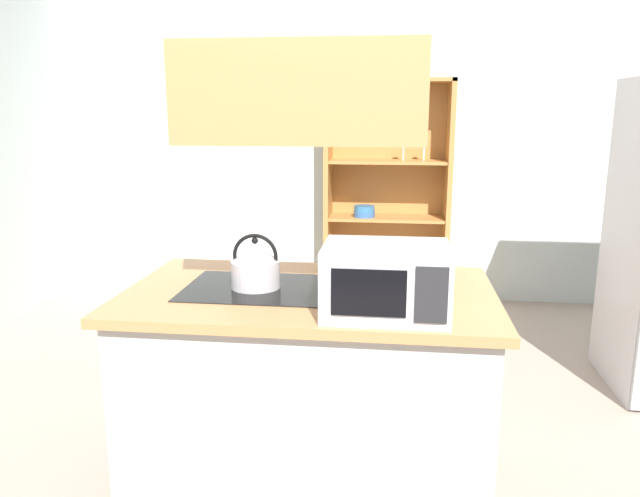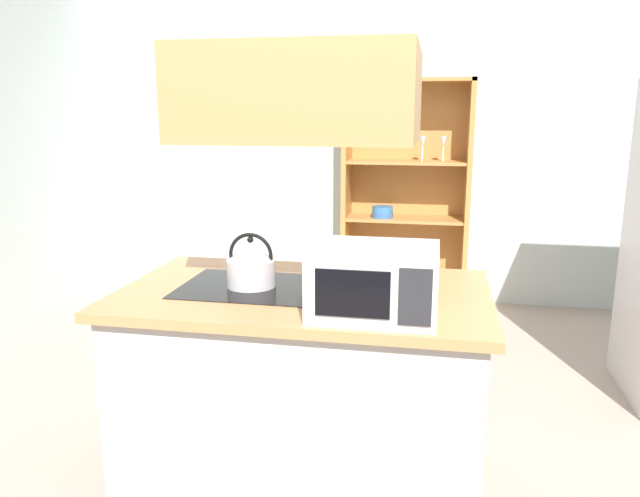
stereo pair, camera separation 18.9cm
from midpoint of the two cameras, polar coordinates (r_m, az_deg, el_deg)
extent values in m
plane|color=gray|center=(2.84, 2.14, -22.30)|extent=(7.80, 7.80, 0.00)
cube|color=silver|center=(5.33, 5.13, 9.68)|extent=(6.00, 0.12, 2.70)
cube|color=#B2B0A8|center=(2.73, -2.98, -13.43)|extent=(1.47, 0.86, 0.86)
cube|color=#B57D4A|center=(2.56, -3.10, -4.36)|extent=(1.55, 0.94, 0.04)
cube|color=black|center=(2.60, -8.15, -3.68)|extent=(0.60, 0.48, 0.00)
cube|color=#B5824B|center=(2.45, -3.33, 14.24)|extent=(0.90, 0.70, 0.36)
cube|color=#B47B3E|center=(5.15, -0.28, 5.11)|extent=(0.04, 0.40, 1.89)
cube|color=#B47B3E|center=(5.12, 10.90, 4.83)|extent=(0.04, 0.40, 1.89)
cube|color=#B47B3E|center=(5.07, 5.52, 15.49)|extent=(1.04, 0.40, 0.03)
cube|color=#B47B3E|center=(5.31, 5.10, -4.75)|extent=(1.04, 0.40, 0.08)
cube|color=#B47B3E|center=(5.30, 5.37, 5.27)|extent=(1.04, 0.02, 1.89)
cube|color=#B47B3E|center=(5.14, 5.25, 2.90)|extent=(0.96, 0.36, 0.02)
cube|color=#B47B3E|center=(5.08, 5.36, 8.17)|extent=(0.96, 0.36, 0.02)
cylinder|color=#34609E|center=(5.09, 3.14, 3.27)|extent=(0.18, 0.18, 0.05)
cylinder|color=teal|center=(5.08, 3.14, 3.77)|extent=(0.17, 0.17, 0.05)
cylinder|color=silver|center=(5.03, 6.80, 8.92)|extent=(0.01, 0.01, 0.12)
cone|color=silver|center=(5.02, 6.83, 10.06)|extent=(0.07, 0.07, 0.08)
cylinder|color=silver|center=(5.03, 8.71, 8.86)|extent=(0.01, 0.01, 0.12)
cone|color=silver|center=(5.03, 8.75, 10.00)|extent=(0.07, 0.07, 0.08)
cylinder|color=#BDBCBF|center=(2.59, -8.19, -2.43)|extent=(0.21, 0.21, 0.11)
cone|color=#B2B0C0|center=(2.56, -8.26, -0.40)|extent=(0.20, 0.20, 0.07)
sphere|color=black|center=(2.55, -8.29, 0.73)|extent=(0.03, 0.03, 0.03)
torus|color=black|center=(2.57, -8.25, -0.74)|extent=(0.19, 0.02, 0.19)
cube|color=white|center=(2.72, 5.42, -2.73)|extent=(0.35, 0.26, 0.02)
cube|color=silver|center=(2.22, 3.81, -2.99)|extent=(0.46, 0.34, 0.26)
cube|color=black|center=(2.06, 1.99, -4.25)|extent=(0.26, 0.01, 0.17)
cube|color=#262628|center=(2.05, 7.89, -4.43)|extent=(0.11, 0.01, 0.20)
camera|label=1|loc=(0.09, -91.89, -0.43)|focal=33.90mm
camera|label=2|loc=(0.09, 88.11, 0.43)|focal=33.90mm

